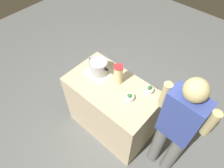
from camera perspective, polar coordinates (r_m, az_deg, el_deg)
The scene contains 8 objects.
ground_plane at distance 3.12m, azimuth 0.00°, elevation -11.64°, with size 8.00×8.00×0.00m, color slate.
counter_slab at distance 2.71m, azimuth 0.00°, elevation -7.00°, with size 1.14×0.66×0.94m, color #C2AE8A.
dish_cloth at distance 2.49m, azimuth -3.78°, elevation 3.37°, with size 0.33×0.30×0.01m, color beige.
cooking_pot at distance 2.42m, azimuth -3.90°, elevation 4.97°, with size 0.30×0.23×0.18m.
lemonade_pitcher at distance 2.29m, azimuth 1.77°, elevation 2.85°, with size 0.11×0.11×0.26m.
broccoli_bowl_front at distance 2.31m, azimuth 10.69°, elevation -1.53°, with size 0.10×0.10×0.08m.
broccoli_bowl_center at distance 2.21m, azimuth 5.11°, elevation -3.71°, with size 0.10×0.10×0.08m.
person_cook at distance 2.13m, azimuth 17.70°, elevation -12.51°, with size 0.50×0.21×1.69m.
Camera 1 is at (0.97, -1.09, 2.75)m, focal length 31.70 mm.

